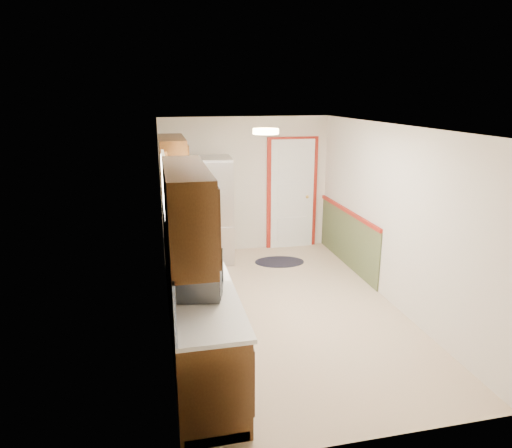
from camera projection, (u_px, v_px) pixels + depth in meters
name	position (u px, v px, depth m)	size (l,w,h in m)	color
room_shell	(284.00, 222.00, 5.81)	(3.20, 5.20, 2.52)	#C7AD8C
kitchen_run	(190.00, 267.00, 5.38)	(0.63, 4.00, 2.20)	#3D220E
back_wall_trim	(303.00, 203.00, 8.17)	(1.12, 2.30, 2.08)	maroon
ceiling_fixture	(266.00, 131.00, 5.24)	(0.30, 0.30, 0.06)	#FFD88C
microwave	(201.00, 272.00, 4.34)	(0.60, 0.33, 0.41)	white
refrigerator	(210.00, 210.00, 7.67)	(0.77, 0.76, 1.78)	#B7B7BC
rug	(279.00, 262.00, 7.80)	(0.84, 0.54, 0.01)	black
cooktop	(187.00, 230.00, 6.33)	(0.48, 0.57, 0.02)	black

